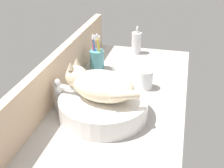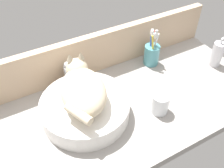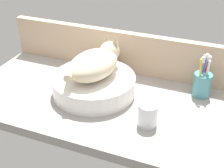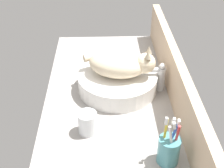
{
  "view_description": "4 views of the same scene",
  "coord_description": "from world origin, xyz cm",
  "views": [
    {
      "loc": [
        -114.5,
        -25.24,
        68.95
      ],
      "look_at": [
        -3.19,
        1.82,
        9.57
      ],
      "focal_mm": 50.0,
      "sensor_mm": 36.0,
      "label": 1
    },
    {
      "loc": [
        -35.23,
        -59.76,
        78.98
      ],
      "look_at": [
        0.43,
        4.8,
        9.67
      ],
      "focal_mm": 40.0,
      "sensor_mm": 36.0,
      "label": 2
    },
    {
      "loc": [
        36.53,
        -99.56,
        72.91
      ],
      "look_at": [
        -3.15,
        -0.33,
        8.32
      ],
      "focal_mm": 50.0,
      "sensor_mm": 36.0,
      "label": 3
    },
    {
      "loc": [
        102.41,
        -3.51,
        83.32
      ],
      "look_at": [
        -4.95,
        0.24,
        8.24
      ],
      "focal_mm": 50.0,
      "sensor_mm": 36.0,
      "label": 4
    }
  ],
  "objects": [
    {
      "name": "cat",
      "position": [
        -12.57,
        4.3,
        13.71
      ],
      "size": [
        21.96,
        31.26,
        14.0
      ],
      "color": "beige",
      "rests_on": "sink_basin"
    },
    {
      "name": "soap_dispenser",
      "position": [
        57.35,
        1.77,
        6.37
      ],
      "size": [
        5.6,
        5.6,
        15.78
      ],
      "color": "silver",
      "rests_on": "ground_plane"
    },
    {
      "name": "water_glass",
      "position": [
        14.66,
        -9.65,
        3.9
      ],
      "size": [
        7.28,
        7.28,
        8.85
      ],
      "color": "white",
      "rests_on": "ground_plane"
    },
    {
      "name": "ground_plane",
      "position": [
        0.0,
        0.0,
        -2.0
      ],
      "size": [
        132.56,
        57.9,
        4.0
      ],
      "primitive_type": "cube",
      "color": "#9E9993"
    },
    {
      "name": "sink_basin",
      "position": [
        -12.79,
        2.95,
        3.98
      ],
      "size": [
        35.39,
        35.39,
        7.95
      ],
      "primitive_type": "cylinder",
      "color": "white",
      "rests_on": "ground_plane"
    },
    {
      "name": "faucet",
      "position": [
        -11.93,
        21.22,
        7.3
      ],
      "size": [
        3.6,
        11.84,
        13.6
      ],
      "color": "silver",
      "rests_on": "ground_plane"
    },
    {
      "name": "backsplash_panel",
      "position": [
        0.0,
        27.15,
        9.79
      ],
      "size": [
        132.56,
        3.6,
        19.59
      ],
      "primitive_type": "cube",
      "color": "#CCAD8C",
      "rests_on": "ground_plane"
    },
    {
      "name": "toothbrush_cup",
      "position": [
        30.11,
        18.07,
        5.61
      ],
      "size": [
        7.49,
        7.49,
        18.7
      ],
      "color": "teal",
      "rests_on": "ground_plane"
    }
  ]
}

